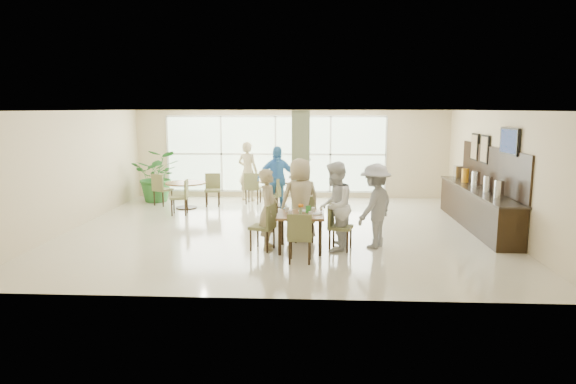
{
  "coord_description": "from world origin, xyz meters",
  "views": [
    {
      "loc": [
        0.77,
        -11.88,
        2.84
      ],
      "look_at": [
        0.2,
        -1.2,
        1.1
      ],
      "focal_mm": 32.0,
      "sensor_mm": 36.0,
      "label": 1
    }
  ],
  "objects_px": {
    "round_table_left": "(186,188)",
    "buffet_counter": "(478,205)",
    "adult_a": "(277,179)",
    "round_table_right": "(277,187)",
    "teen_right": "(335,206)",
    "teen_standing": "(375,206)",
    "teen_left": "(269,209)",
    "potted_plant": "(158,176)",
    "adult_b": "(302,176)",
    "teen_far": "(300,200)",
    "adult_standing": "(248,171)",
    "main_table": "(301,218)"
  },
  "relations": [
    {
      "from": "teen_right",
      "to": "adult_b",
      "type": "relative_size",
      "value": 1.01
    },
    {
      "from": "teen_right",
      "to": "teen_far",
      "type": "bearing_deg",
      "value": -122.33
    },
    {
      "from": "adult_standing",
      "to": "round_table_right",
      "type": "bearing_deg",
      "value": 161.37
    },
    {
      "from": "teen_standing",
      "to": "teen_far",
      "type": "bearing_deg",
      "value": -72.31
    },
    {
      "from": "teen_far",
      "to": "adult_a",
      "type": "bearing_deg",
      "value": -99.36
    },
    {
      "from": "round_table_right",
      "to": "potted_plant",
      "type": "height_order",
      "value": "potted_plant"
    },
    {
      "from": "buffet_counter",
      "to": "adult_b",
      "type": "bearing_deg",
      "value": 151.08
    },
    {
      "from": "adult_a",
      "to": "adult_standing",
      "type": "relative_size",
      "value": 0.99
    },
    {
      "from": "potted_plant",
      "to": "teen_standing",
      "type": "height_order",
      "value": "teen_standing"
    },
    {
      "from": "round_table_left",
      "to": "adult_standing",
      "type": "bearing_deg",
      "value": 39.04
    },
    {
      "from": "round_table_left",
      "to": "teen_right",
      "type": "height_order",
      "value": "teen_right"
    },
    {
      "from": "potted_plant",
      "to": "adult_b",
      "type": "height_order",
      "value": "adult_b"
    },
    {
      "from": "teen_far",
      "to": "adult_standing",
      "type": "relative_size",
      "value": 0.98
    },
    {
      "from": "round_table_right",
      "to": "teen_right",
      "type": "xyz_separation_m",
      "value": [
        1.53,
        -4.69,
        0.34
      ]
    },
    {
      "from": "teen_standing",
      "to": "buffet_counter",
      "type": "bearing_deg",
      "value": 160.5
    },
    {
      "from": "main_table",
      "to": "teen_standing",
      "type": "relative_size",
      "value": 0.54
    },
    {
      "from": "buffet_counter",
      "to": "potted_plant",
      "type": "xyz_separation_m",
      "value": [
        -8.77,
        3.04,
        0.25
      ]
    },
    {
      "from": "teen_left",
      "to": "round_table_left",
      "type": "bearing_deg",
      "value": 35.52
    },
    {
      "from": "teen_right",
      "to": "teen_standing",
      "type": "xyz_separation_m",
      "value": [
        0.84,
        0.26,
        -0.03
      ]
    },
    {
      "from": "round_table_right",
      "to": "buffet_counter",
      "type": "height_order",
      "value": "buffet_counter"
    },
    {
      "from": "teen_far",
      "to": "adult_b",
      "type": "relative_size",
      "value": 1.01
    },
    {
      "from": "round_table_left",
      "to": "adult_a",
      "type": "bearing_deg",
      "value": -9.08
    },
    {
      "from": "teen_far",
      "to": "adult_a",
      "type": "relative_size",
      "value": 0.98
    },
    {
      "from": "teen_far",
      "to": "round_table_right",
      "type": "bearing_deg",
      "value": -101.38
    },
    {
      "from": "adult_a",
      "to": "teen_standing",
      "type": "bearing_deg",
      "value": -70.19
    },
    {
      "from": "potted_plant",
      "to": "adult_b",
      "type": "bearing_deg",
      "value": -8.36
    },
    {
      "from": "buffet_counter",
      "to": "adult_standing",
      "type": "distance_m",
      "value": 6.88
    },
    {
      "from": "teen_left",
      "to": "adult_standing",
      "type": "xyz_separation_m",
      "value": [
        -1.15,
        5.53,
        0.1
      ]
    },
    {
      "from": "potted_plant",
      "to": "round_table_right",
      "type": "bearing_deg",
      "value": -8.55
    },
    {
      "from": "main_table",
      "to": "adult_a",
      "type": "height_order",
      "value": "adult_a"
    },
    {
      "from": "round_table_right",
      "to": "teen_right",
      "type": "distance_m",
      "value": 4.95
    },
    {
      "from": "teen_far",
      "to": "teen_standing",
      "type": "xyz_separation_m",
      "value": [
        1.55,
        -0.47,
        -0.03
      ]
    },
    {
      "from": "adult_b",
      "to": "buffet_counter",
      "type": "bearing_deg",
      "value": 67.89
    },
    {
      "from": "main_table",
      "to": "teen_left",
      "type": "distance_m",
      "value": 0.68
    },
    {
      "from": "buffet_counter",
      "to": "adult_b",
      "type": "distance_m",
      "value": 4.94
    },
    {
      "from": "adult_b",
      "to": "adult_standing",
      "type": "relative_size",
      "value": 0.97
    },
    {
      "from": "round_table_left",
      "to": "round_table_right",
      "type": "distance_m",
      "value": 2.63
    },
    {
      "from": "buffet_counter",
      "to": "adult_a",
      "type": "distance_m",
      "value": 5.24
    },
    {
      "from": "adult_a",
      "to": "teen_left",
      "type": "bearing_deg",
      "value": -101.38
    },
    {
      "from": "potted_plant",
      "to": "buffet_counter",
      "type": "bearing_deg",
      "value": -19.1
    },
    {
      "from": "round_table_right",
      "to": "buffet_counter",
      "type": "distance_m",
      "value": 5.63
    },
    {
      "from": "teen_standing",
      "to": "adult_standing",
      "type": "bearing_deg",
      "value": -113.28
    },
    {
      "from": "adult_a",
      "to": "round_table_right",
      "type": "bearing_deg",
      "value": 81.3
    },
    {
      "from": "teen_right",
      "to": "adult_b",
      "type": "distance_m",
      "value": 4.66
    },
    {
      "from": "round_table_right",
      "to": "teen_standing",
      "type": "xyz_separation_m",
      "value": [
        2.37,
        -4.44,
        0.31
      ]
    },
    {
      "from": "round_table_right",
      "to": "teen_far",
      "type": "bearing_deg",
      "value": -78.41
    },
    {
      "from": "round_table_left",
      "to": "potted_plant",
      "type": "bearing_deg",
      "value": 137.43
    },
    {
      "from": "round_table_left",
      "to": "buffet_counter",
      "type": "bearing_deg",
      "value": -14.67
    },
    {
      "from": "main_table",
      "to": "round_table_right",
      "type": "relative_size",
      "value": 0.91
    },
    {
      "from": "teen_left",
      "to": "teen_far",
      "type": "relative_size",
      "value": 0.92
    }
  ]
}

